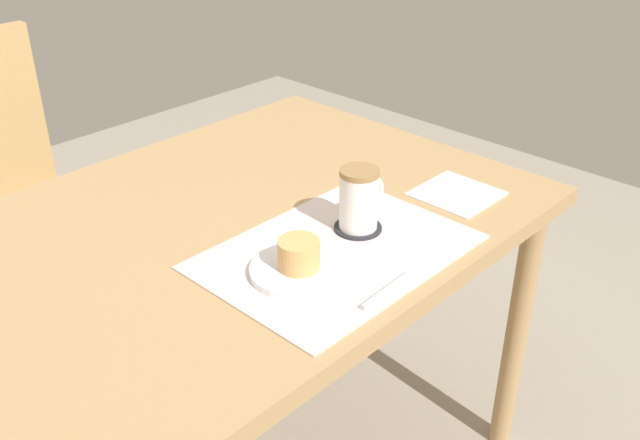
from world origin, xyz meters
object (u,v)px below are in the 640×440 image
object	(u,v)px
pastry_plate	(299,270)
coffee_mug	(360,198)
dining_table	(226,257)
pastry	(299,254)
wooden_chair	(7,212)

from	to	relation	value
pastry_plate	coffee_mug	distance (m)	0.19
dining_table	coffee_mug	size ratio (longest dim) A/B	10.40
pastry	coffee_mug	distance (m)	0.18
pastry_plate	pastry	bearing A→B (deg)	0.00
wooden_chair	coffee_mug	xyz separation A→B (m)	(0.27, -0.95, 0.28)
wooden_chair	pastry	xyz separation A→B (m)	(0.09, -0.97, 0.25)
dining_table	pastry	distance (m)	0.25
pastry_plate	coffee_mug	xyz separation A→B (m)	(0.18, 0.03, 0.06)
dining_table	pastry_plate	world-z (taller)	pastry_plate
dining_table	wooden_chair	bearing A→B (deg)	98.46
wooden_chair	pastry_plate	size ratio (longest dim) A/B	5.63
wooden_chair	pastry	size ratio (longest dim) A/B	13.35
dining_table	wooden_chair	world-z (taller)	wooden_chair
pastry	dining_table	bearing A→B (deg)	83.60
dining_table	pastry	bearing A→B (deg)	-96.40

